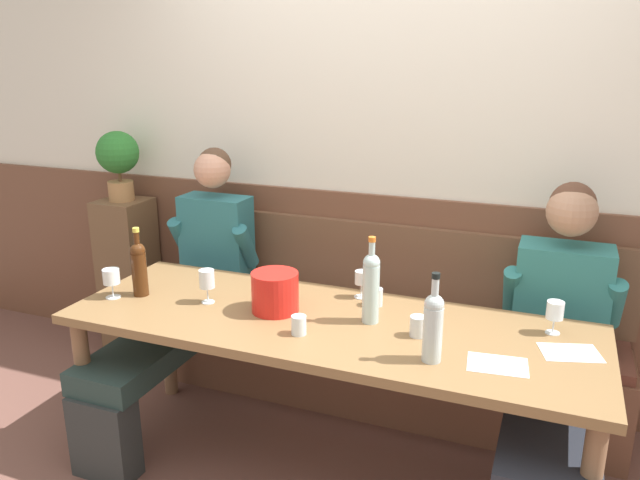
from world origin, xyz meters
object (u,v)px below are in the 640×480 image
Objects in this scene: dining_table at (327,338)px; wine_bottle_clear_water at (139,267)px; wine_glass_center_rear at (361,279)px; water_tumbler_center at (376,297)px; water_tumbler_left at (299,325)px; person_right_seat at (186,289)px; wine_glass_center_front at (555,311)px; wine_glass_by_bottle at (111,278)px; wine_bottle_amber_mid at (371,285)px; wine_glass_right_end at (207,280)px; potted_plant at (118,158)px; water_tumbler_right at (418,326)px; ice_bucket at (275,292)px; wall_bench at (370,352)px; person_center_right_seat at (557,347)px; wine_bottle_green_tall at (433,325)px.

dining_table is 6.91× the size of wine_bottle_clear_water.
water_tumbler_center is (0.09, -0.07, -0.05)m from wine_glass_center_rear.
person_right_seat is at bearing 150.88° from water_tumbler_left.
wine_glass_center_front is 0.99× the size of wine_glass_by_bottle.
wine_bottle_amber_mid is 2.72× the size of wine_glass_center_front.
wine_glass_center_rear is 0.69m from wine_glass_right_end.
wine_glass_by_bottle is 0.94m from water_tumbler_left.
potted_plant is at bearing 165.20° from water_tumbler_center.
water_tumbler_left is (0.84, -0.12, -0.10)m from wine_bottle_clear_water.
dining_table is 0.59m from wine_glass_right_end.
wine_glass_center_rear reaches higher than water_tumbler_left.
wine_glass_center_front is 0.73m from water_tumbler_center.
wine_glass_by_bottle reaches higher than water_tumbler_right.
water_tumbler_right is at bearing -1.80° from ice_bucket.
wall_bench is 0.95m from water_tumbler_left.
person_center_right_seat is 0.71m from wine_bottle_green_tall.
person_right_seat reaches higher than water_tumbler_right.
wine_bottle_amber_mid is 1.18m from wine_glass_by_bottle.
potted_plant reaches higher than wine_glass_right_end.
water_tumbler_left is at bearing -7.85° from wine_bottle_clear_water.
person_right_seat is at bearing 89.95° from wine_bottle_clear_water.
potted_plant is at bearing 169.15° from wine_glass_center_front.
wine_bottle_clear_water is at bearing -165.09° from water_tumbler_center.
wine_glass_by_bottle is 0.33× the size of potted_plant.
person_center_right_seat is at bearing 75.34° from wine_glass_center_front.
wine_bottle_clear_water is 0.13m from wine_glass_by_bottle.
wine_glass_center_rear reaches higher than dining_table.
wine_glass_center_rear is 0.47m from water_tumbler_left.
water_tumbler_left is (-0.53, 0.03, -0.10)m from wine_bottle_green_tall.
water_tumbler_left is (0.19, -0.18, -0.05)m from ice_bucket.
wine_glass_center_rear is at bearing 115.79° from wine_bottle_amber_mid.
water_tumbler_left is at bearing -29.27° from potted_plant.
wine_bottle_green_tall is at bearing -19.79° from person_right_seat.
potted_plant is (-1.56, 0.03, 0.94)m from wall_bench.
wine_glass_center_rear is (0.95, 0.34, -0.05)m from wine_bottle_clear_water.
wine_bottle_green_tall reaches higher than water_tumbler_right.
potted_plant reaches higher than water_tumbler_center.
ice_bucket is at bearing 10.11° from wine_glass_by_bottle.
potted_plant reaches higher than wine_bottle_amber_mid.
person_center_right_seat is 16.35× the size of water_tumbler_left.
wine_bottle_green_tall is (0.72, -0.20, 0.05)m from ice_bucket.
wall_bench is 1.14× the size of dining_table.
person_right_seat is 1.05m from water_tumbler_center.
potted_plant is (-1.56, 0.68, 0.57)m from dining_table.
water_tumbler_center is (0.20, 0.39, 0.00)m from water_tumbler_left.
person_right_seat is 0.96m from potted_plant.
potted_plant is (-0.66, 0.37, 0.58)m from person_right_seat.
wine_glass_by_bottle is at bearing -162.86° from water_tumbler_center.
wall_bench is at bearing 86.13° from water_tumbler_left.
wine_glass_by_bottle is 1.74× the size of water_tumbler_center.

